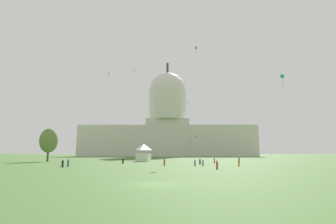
{
  "coord_description": "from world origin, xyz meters",
  "views": [
    {
      "loc": [
        2.09,
        -28.6,
        3.37
      ],
      "look_at": [
        0.4,
        102.48,
        23.35
      ],
      "focal_mm": 28.07,
      "sensor_mm": 36.0,
      "label": 1
    }
  ],
  "objects_px": {
    "person_denim_back_right": "(68,163)",
    "person_red_back_left": "(217,165)",
    "event_tent": "(144,152)",
    "kite_cyan_high": "(134,71)",
    "capitol_building": "(167,126)",
    "person_red_edge_west": "(164,162)",
    "person_denim_edge_east": "(195,163)",
    "tree_west_far": "(49,141)",
    "kite_turquoise_mid": "(282,76)",
    "kite_green_low": "(196,137)",
    "person_olive_mid_right": "(214,161)",
    "person_orange_near_tree_east": "(239,163)",
    "person_purple_mid_left": "(239,160)",
    "person_black_lawn_far_left": "(63,164)",
    "kite_yellow_low": "(113,140)",
    "kite_red_high": "(196,48)",
    "kite_orange_high": "(189,103)",
    "kite_black_high": "(123,104)",
    "kite_pink_high": "(109,73)",
    "person_black_back_center": "(123,161)",
    "person_black_front_right": "(200,162)",
    "person_black_front_center": "(63,163)",
    "person_teal_mid_center": "(203,163)"
  },
  "relations": [
    {
      "from": "person_purple_mid_left",
      "to": "kite_green_low",
      "type": "relative_size",
      "value": 0.65
    },
    {
      "from": "person_black_front_right",
      "to": "kite_cyan_high",
      "type": "bearing_deg",
      "value": -21.39
    },
    {
      "from": "person_denim_edge_east",
      "to": "tree_west_far",
      "type": "bearing_deg",
      "value": -173.33
    },
    {
      "from": "person_black_back_center",
      "to": "person_black_front_right",
      "type": "bearing_deg",
      "value": 127.21
    },
    {
      "from": "kite_green_low",
      "to": "kite_cyan_high",
      "type": "height_order",
      "value": "kite_cyan_high"
    },
    {
      "from": "person_orange_near_tree_east",
      "to": "tree_west_far",
      "type": "bearing_deg",
      "value": -22.95
    },
    {
      "from": "tree_west_far",
      "to": "person_red_back_left",
      "type": "bearing_deg",
      "value": -37.05
    },
    {
      "from": "tree_west_far",
      "to": "kite_turquoise_mid",
      "type": "height_order",
      "value": "kite_turquoise_mid"
    },
    {
      "from": "person_black_front_right",
      "to": "person_black_back_center",
      "type": "height_order",
      "value": "person_black_back_center"
    },
    {
      "from": "person_denim_edge_east",
      "to": "person_denim_back_right",
      "type": "bearing_deg",
      "value": -134.86
    },
    {
      "from": "person_orange_near_tree_east",
      "to": "kite_red_high",
      "type": "relative_size",
      "value": 0.54
    },
    {
      "from": "person_black_back_center",
      "to": "kite_pink_high",
      "type": "height_order",
      "value": "kite_pink_high"
    },
    {
      "from": "event_tent",
      "to": "kite_turquoise_mid",
      "type": "bearing_deg",
      "value": -18.65
    },
    {
      "from": "kite_yellow_low",
      "to": "kite_red_high",
      "type": "height_order",
      "value": "kite_red_high"
    },
    {
      "from": "tree_west_far",
      "to": "person_olive_mid_right",
      "type": "relative_size",
      "value": 7.11
    },
    {
      "from": "person_denim_edge_east",
      "to": "kite_orange_high",
      "type": "bearing_deg",
      "value": 122.56
    },
    {
      "from": "tree_west_far",
      "to": "kite_black_high",
      "type": "relative_size",
      "value": 4.96
    },
    {
      "from": "kite_cyan_high",
      "to": "tree_west_far",
      "type": "bearing_deg",
      "value": 151.71
    },
    {
      "from": "person_red_edge_west",
      "to": "person_teal_mid_center",
      "type": "bearing_deg",
      "value": 86.46
    },
    {
      "from": "capitol_building",
      "to": "person_teal_mid_center",
      "type": "bearing_deg",
      "value": -85.63
    },
    {
      "from": "person_denim_edge_east",
      "to": "kite_pink_high",
      "type": "bearing_deg",
      "value": 150.71
    },
    {
      "from": "tree_west_far",
      "to": "kite_yellow_low",
      "type": "bearing_deg",
      "value": 85.9
    },
    {
      "from": "event_tent",
      "to": "kite_yellow_low",
      "type": "bearing_deg",
      "value": 118.44
    },
    {
      "from": "kite_red_high",
      "to": "kite_black_high",
      "type": "height_order",
      "value": "kite_red_high"
    },
    {
      "from": "kite_green_low",
      "to": "person_olive_mid_right",
      "type": "bearing_deg",
      "value": -105.14
    },
    {
      "from": "person_denim_back_right",
      "to": "kite_pink_high",
      "type": "xyz_separation_m",
      "value": [
        -17.66,
        106.05,
        53.91
      ]
    },
    {
      "from": "person_black_lawn_far_left",
      "to": "kite_turquoise_mid",
      "type": "bearing_deg",
      "value": 67.58
    },
    {
      "from": "person_purple_mid_left",
      "to": "kite_green_low",
      "type": "xyz_separation_m",
      "value": [
        -5.18,
        88.63,
        12.52
      ]
    },
    {
      "from": "tree_west_far",
      "to": "kite_pink_high",
      "type": "height_order",
      "value": "kite_pink_high"
    },
    {
      "from": "person_denim_back_right",
      "to": "person_black_back_center",
      "type": "xyz_separation_m",
      "value": [
        9.41,
        17.56,
        -0.07
      ]
    },
    {
      "from": "person_black_back_center",
      "to": "kite_orange_high",
      "type": "bearing_deg",
      "value": -144.63
    },
    {
      "from": "person_denim_back_right",
      "to": "person_red_back_left",
      "type": "xyz_separation_m",
      "value": [
        32.86,
        -7.5,
        -0.01
      ]
    },
    {
      "from": "kite_cyan_high",
      "to": "kite_orange_high",
      "type": "relative_size",
      "value": 1.44
    },
    {
      "from": "kite_pink_high",
      "to": "kite_black_high",
      "type": "relative_size",
      "value": 1.2
    },
    {
      "from": "tree_west_far",
      "to": "capitol_building",
      "type": "bearing_deg",
      "value": 70.23
    },
    {
      "from": "person_denim_edge_east",
      "to": "person_purple_mid_left",
      "type": "distance_m",
      "value": 25.55
    },
    {
      "from": "kite_green_low",
      "to": "kite_black_high",
      "type": "relative_size",
      "value": 1.16
    },
    {
      "from": "person_red_edge_west",
      "to": "kite_red_high",
      "type": "distance_m",
      "value": 77.27
    },
    {
      "from": "event_tent",
      "to": "kite_cyan_high",
      "type": "xyz_separation_m",
      "value": [
        -13.64,
        65.57,
        51.93
      ]
    },
    {
      "from": "capitol_building",
      "to": "person_black_lawn_far_left",
      "type": "relative_size",
      "value": 80.3
    },
    {
      "from": "capitol_building",
      "to": "person_black_front_center",
      "type": "distance_m",
      "value": 147.43
    },
    {
      "from": "person_black_front_center",
      "to": "kite_green_low",
      "type": "xyz_separation_m",
      "value": [
        42.34,
        111.69,
        12.62
      ]
    },
    {
      "from": "capitol_building",
      "to": "person_red_edge_west",
      "type": "relative_size",
      "value": 78.61
    },
    {
      "from": "person_red_back_left",
      "to": "kite_cyan_high",
      "type": "relative_size",
      "value": 0.44
    },
    {
      "from": "person_denim_edge_east",
      "to": "kite_green_low",
      "type": "bearing_deg",
      "value": 120.0
    },
    {
      "from": "event_tent",
      "to": "kite_turquoise_mid",
      "type": "xyz_separation_m",
      "value": [
        43.02,
        -21.44,
        22.26
      ]
    },
    {
      "from": "person_denim_back_right",
      "to": "kite_black_high",
      "type": "distance_m",
      "value": 129.4
    },
    {
      "from": "event_tent",
      "to": "kite_cyan_high",
      "type": "height_order",
      "value": "kite_cyan_high"
    },
    {
      "from": "person_red_edge_west",
      "to": "kite_cyan_high",
      "type": "height_order",
      "value": "kite_cyan_high"
    },
    {
      "from": "person_black_back_center",
      "to": "kite_green_low",
      "type": "relative_size",
      "value": 0.6
    }
  ]
}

